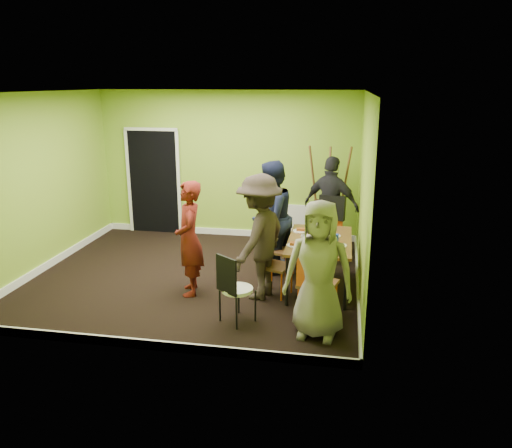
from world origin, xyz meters
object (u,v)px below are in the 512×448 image
at_px(dining_table, 320,243).
at_px(easel, 329,198).
at_px(chair_left_far, 277,245).
at_px(person_left_far, 271,218).
at_px(chair_bentwood, 233,286).
at_px(chair_left_near, 272,259).
at_px(person_back_end, 331,206).
at_px(orange_bottle, 315,231).
at_px(person_front_end, 319,270).
at_px(blue_bottle, 336,241).
at_px(person_standing, 189,239).
at_px(person_left_near, 260,237).
at_px(thermos, 320,231).
at_px(chair_back_end, 331,214).
at_px(chair_front_end, 316,279).

relative_size(dining_table, easel, 0.79).
distance_m(chair_left_far, person_left_far, 0.44).
bearing_deg(chair_bentwood, chair_left_near, 107.44).
height_order(chair_bentwood, person_back_end, person_back_end).
height_order(orange_bottle, person_front_end, person_front_end).
xyz_separation_m(person_left_far, person_front_end, (0.86, -1.97, -0.06)).
distance_m(chair_left_near, orange_bottle, 0.85).
bearing_deg(person_left_far, blue_bottle, 72.68).
distance_m(person_standing, person_left_near, 1.00).
height_order(easel, person_back_end, easel).
bearing_deg(thermos, chair_back_end, 85.35).
bearing_deg(person_front_end, person_left_far, 120.07).
relative_size(chair_bentwood, person_standing, 0.55).
bearing_deg(person_left_far, easel, 171.50).
height_order(chair_left_far, orange_bottle, chair_left_far).
bearing_deg(person_front_end, thermos, 98.97).
xyz_separation_m(chair_back_end, person_back_end, (-0.01, 0.18, 0.10)).
bearing_deg(orange_bottle, person_standing, -156.15).
bearing_deg(orange_bottle, chair_left_far, 165.16).
distance_m(chair_back_end, orange_bottle, 1.19).
bearing_deg(person_left_far, chair_left_far, 66.35).
distance_m(chair_left_near, chair_bentwood, 1.04).
relative_size(orange_bottle, person_left_near, 0.05).
height_order(blue_bottle, person_left_near, person_left_near).
bearing_deg(person_front_end, chair_bentwood, 179.53).
relative_size(chair_back_end, orange_bottle, 13.06).
height_order(chair_back_end, person_left_far, person_left_far).
xyz_separation_m(orange_bottle, person_left_far, (-0.71, 0.28, 0.10)).
distance_m(chair_back_end, blue_bottle, 1.79).
bearing_deg(thermos, chair_left_near, -153.62).
distance_m(chair_left_near, person_back_end, 2.09).
bearing_deg(chair_left_far, chair_bentwood, 5.18).
distance_m(easel, person_front_end, 3.31).
height_order(chair_left_near, person_left_near, person_left_near).
bearing_deg(chair_back_end, chair_front_end, 99.10).
relative_size(chair_front_end, person_left_far, 0.59).
bearing_deg(dining_table, thermos, 115.29).
distance_m(person_left_near, person_back_end, 2.24).
xyz_separation_m(chair_left_near, person_left_far, (-0.15, 0.85, 0.38)).
bearing_deg(chair_bentwood, thermos, 89.27).
distance_m(easel, blue_bottle, 2.25).
bearing_deg(blue_bottle, chair_left_near, 177.11).
bearing_deg(thermos, easel, 88.48).
height_order(chair_back_end, thermos, chair_back_end).
distance_m(dining_table, thermos, 0.18).
relative_size(chair_bentwood, person_left_near, 0.52).
relative_size(blue_bottle, orange_bottle, 2.47).
distance_m(chair_left_near, person_standing, 1.20).
height_order(blue_bottle, orange_bottle, blue_bottle).
bearing_deg(chair_left_near, chair_bentwood, 0.56).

